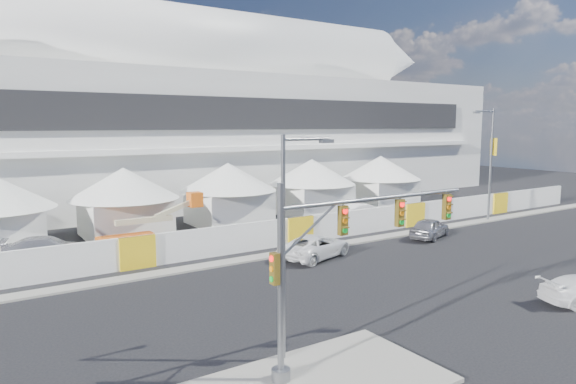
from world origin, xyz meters
TOP-DOWN VIEW (x-y plane):
  - ground at (0.00, 0.00)m, footprint 160.00×160.00m
  - far_curb at (20.00, 12.50)m, footprint 80.00×1.20m
  - stadium at (8.71, 41.50)m, footprint 80.00×24.80m
  - tent_row at (0.50, 24.00)m, footprint 53.40×8.40m
  - hoarding_fence at (6.00, 14.50)m, footprint 70.00×0.25m
  - scaffold_tower at (46.00, 36.00)m, footprint 4.40×4.40m
  - sedan_silver at (15.45, 10.51)m, footprint 3.42×4.99m
  - pickup_curb at (4.58, 10.56)m, footprint 4.17×6.07m
  - lot_car_a at (17.53, 20.06)m, footprint 2.36×4.06m
  - lot_car_c at (-10.26, 19.54)m, footprint 3.52×5.74m
  - traffic_mast at (-4.24, -2.18)m, footprint 9.06×0.65m
  - streetlight_median at (-5.07, -0.80)m, footprint 2.27×0.23m
  - streetlight_curb at (25.30, 12.50)m, footprint 2.98×0.67m
  - boom_lift at (-4.67, 18.82)m, footprint 7.42×1.69m

SIDE VIEW (x-z plane):
  - ground at x=0.00m, z-range 0.00..0.00m
  - far_curb at x=20.00m, z-range 0.00..0.12m
  - lot_car_a at x=17.53m, z-range 0.00..1.27m
  - pickup_curb at x=4.58m, z-range 0.00..1.54m
  - lot_car_c at x=-10.26m, z-range 0.00..1.55m
  - sedan_silver at x=15.45m, z-range 0.00..1.58m
  - hoarding_fence at x=6.00m, z-range 0.00..2.00m
  - boom_lift at x=-4.67m, z-range -0.88..2.91m
  - tent_row at x=0.50m, z-range 0.45..5.85m
  - traffic_mast at x=-4.24m, z-range 0.56..7.24m
  - streetlight_median at x=-5.07m, z-range 0.76..8.96m
  - streetlight_curb at x=25.30m, z-range 0.80..10.88m
  - scaffold_tower at x=46.00m, z-range 0.00..12.00m
  - stadium at x=8.71m, z-range -1.54..20.44m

